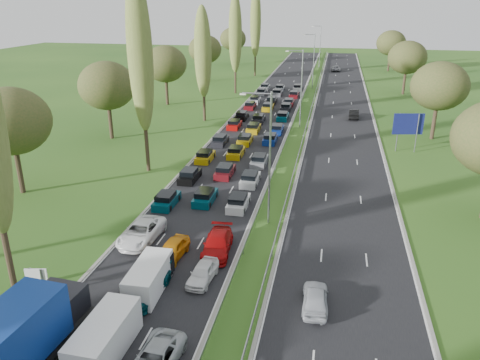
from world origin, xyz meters
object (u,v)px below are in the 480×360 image
Objects in this scene: info_sign at (37,278)px; direction_sign at (408,126)px; near_car_2 at (141,232)px; blue_lorry at (15,343)px; white_van_front at (107,335)px; white_van_rear at (150,276)px.

info_sign is 48.57m from direction_sign.
blue_lorry is (-0.48, -15.60, 1.38)m from near_car_2.
blue_lorry is at bearing -143.46° from white_van_front.
blue_lorry is at bearing -89.67° from near_car_2.
near_car_2 is 13.34m from white_van_front.
info_sign is (-7.19, 4.15, 0.23)m from white_van_front.
direction_sign reaches higher than white_van_front.
near_car_2 is 9.62m from info_sign.
white_van_rear is 7.61m from info_sign.
blue_lorry reaches higher than info_sign.
white_van_rear is at bearing -60.62° from near_car_2.
blue_lorry reaches higher than near_car_2.
info_sign is 0.40× the size of direction_sign.
near_car_2 is 7.37m from white_van_rear.
blue_lorry is 1.82× the size of white_van_front.
blue_lorry reaches higher than white_van_front.
direction_sign is (28.80, 39.05, 2.20)m from info_sign.
blue_lorry is 9.91m from white_van_rear.
info_sign is at bearing -164.58° from white_van_rear.
near_car_2 is at bearing 115.65° from white_van_rear.
white_van_rear is at bearing -120.32° from direction_sign.
white_van_front reaches higher than white_van_rear.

